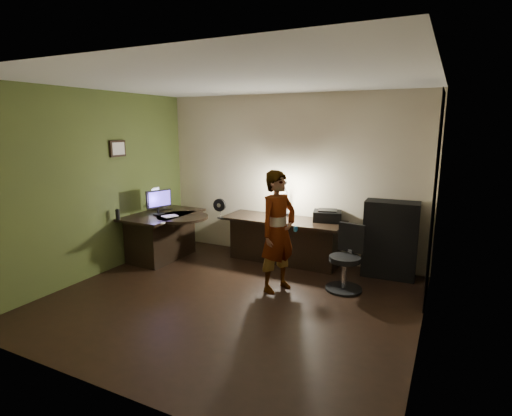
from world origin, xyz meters
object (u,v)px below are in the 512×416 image
at_px(desk_left, 163,236).
at_px(monitor, 158,206).
at_px(cabinet, 390,239).
at_px(person, 278,232).
at_px(desk_right, 283,241).
at_px(office_chair, 345,259).

height_order(desk_left, monitor, monitor).
bearing_deg(cabinet, person, -140.05).
bearing_deg(person, desk_left, 102.65).
bearing_deg(desk_right, office_chair, -28.32).
bearing_deg(desk_right, monitor, -156.29).
height_order(desk_left, cabinet, cabinet).
height_order(desk_left, office_chair, office_chair).
height_order(cabinet, monitor, cabinet).
bearing_deg(desk_right, person, -70.20).
xyz_separation_m(desk_left, cabinet, (3.51, 0.83, 0.18)).
bearing_deg(office_chair, desk_right, 159.44).
height_order(office_chair, person, person).
bearing_deg(monitor, person, 12.51).
height_order(desk_right, cabinet, cabinet).
relative_size(cabinet, person, 0.69).
distance_m(office_chair, person, 0.98).
bearing_deg(office_chair, monitor, -168.95).
height_order(desk_left, person, person).
xyz_separation_m(desk_left, person, (2.23, -0.35, 0.43)).
distance_m(monitor, person, 2.23).
bearing_deg(desk_left, person, -8.10).
xyz_separation_m(monitor, person, (2.22, -0.24, -0.11)).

